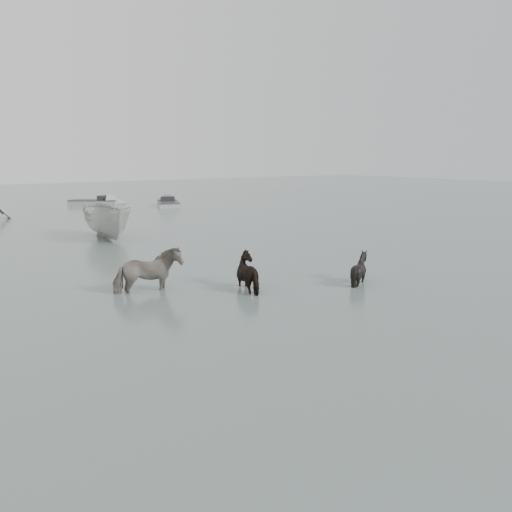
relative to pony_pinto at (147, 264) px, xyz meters
name	(u,v)px	position (x,y,z in m)	size (l,w,h in m)	color
ground	(313,298)	(3.66, -3.36, -0.85)	(140.00, 140.00, 0.00)	#576862
pony_pinto	(147,264)	(0.00, 0.00, 0.00)	(0.92, 2.02, 1.70)	black
pony_dark	(253,265)	(2.85, -1.45, -0.13)	(1.43, 1.23, 1.44)	black
pony_black	(360,262)	(6.10, -2.79, -0.19)	(1.07, 1.21, 1.33)	black
boat_small	(107,219)	(2.24, 10.64, 0.08)	(1.82, 4.84, 1.87)	#B1B1AC
skiff_port	(168,202)	(11.49, 23.81, -0.48)	(5.63, 1.60, 0.75)	#A7AAA7
skiff_mid	(94,200)	(6.98, 28.87, -0.48)	(5.53, 1.60, 0.75)	#969896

